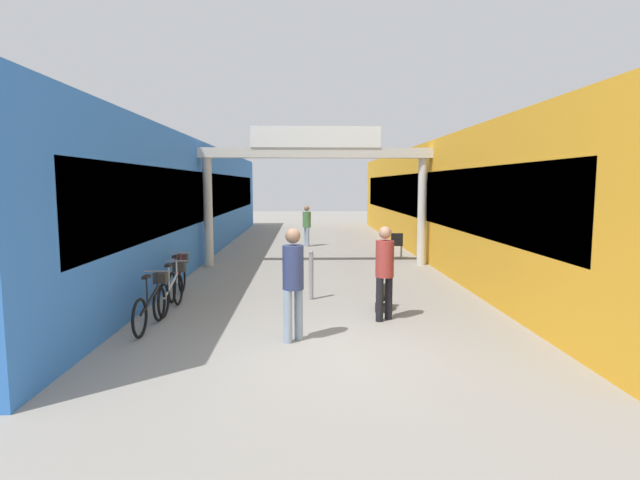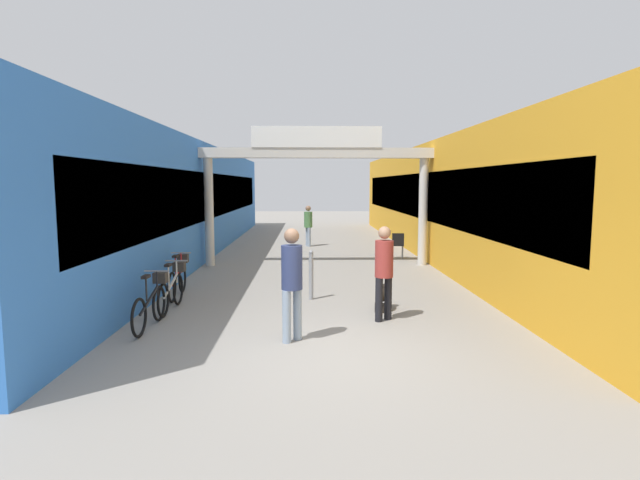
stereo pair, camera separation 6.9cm
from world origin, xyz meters
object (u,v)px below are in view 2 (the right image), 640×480
pedestrian_companion (292,276)px  pedestrian_carrying_crate (308,223)px  dog_on_leash (383,295)px  bicycle_red_third (178,277)px  cafe_chair_black_nearer (398,243)px  bicycle_silver_second (172,288)px  bollard_post_metal (311,274)px  bicycle_black_nearest (151,303)px  pedestrian_with_dog (384,267)px

pedestrian_companion → pedestrian_carrying_crate: bearing=88.8°
dog_on_leash → bicycle_red_third: 4.69m
pedestrian_companion → cafe_chair_black_nearer: pedestrian_companion is taller
pedestrian_carrying_crate → cafe_chair_black_nearer: 4.73m
pedestrian_carrying_crate → bicycle_silver_second: 10.78m
bicycle_silver_second → bollard_post_metal: size_ratio=1.53×
pedestrian_companion → bollard_post_metal: (0.33, 2.97, -0.51)m
bicycle_silver_second → bollard_post_metal: 2.95m
bicycle_red_third → pedestrian_carrying_crate: bearing=72.2°
pedestrian_carrying_crate → dog_on_leash: size_ratio=2.30×
bicycle_black_nearest → bollard_post_metal: 3.55m
bollard_post_metal → cafe_chair_black_nearer: 6.70m
dog_on_leash → pedestrian_with_dog: bearing=-98.5°
dog_on_leash → bicycle_black_nearest: size_ratio=0.43×
dog_on_leash → pedestrian_companion: bearing=-132.0°
pedestrian_companion → bicycle_red_third: (-2.70, 3.35, -0.63)m
pedestrian_with_dog → pedestrian_companion: pedestrian_companion is taller
pedestrian_with_dog → dog_on_leash: size_ratio=2.44×
pedestrian_with_dog → cafe_chair_black_nearer: 7.94m
bicycle_black_nearest → bollard_post_metal: bearing=36.1°
pedestrian_companion → cafe_chair_black_nearer: size_ratio=2.08×
pedestrian_with_dog → pedestrian_carrying_crate: bearing=97.1°
bicycle_red_third → dog_on_leash: bearing=-16.9°
cafe_chair_black_nearer → dog_on_leash: bearing=-102.5°
bicycle_black_nearest → pedestrian_companion: bearing=-19.1°
bicycle_black_nearest → bicycle_red_third: same height
pedestrian_with_dog → bollard_post_metal: size_ratio=1.61×
pedestrian_companion → bicycle_red_third: 4.34m
pedestrian_carrying_crate → bicycle_red_third: pedestrian_carrying_crate is taller
pedestrian_carrying_crate → bollard_post_metal: pedestrian_carrying_crate is taller
pedestrian_carrying_crate → dog_on_leash: 10.68m
bicycle_red_third → bollard_post_metal: size_ratio=1.53×
cafe_chair_black_nearer → pedestrian_with_dog: bearing=-102.1°
pedestrian_companion → bicycle_black_nearest: (-2.54, 0.88, -0.63)m
bollard_post_metal → dog_on_leash: bearing=-33.8°
pedestrian_companion → bicycle_silver_second: (-2.50, 2.13, -0.63)m
pedestrian_companion → dog_on_leash: 2.78m
pedestrian_with_dog → bicycle_black_nearest: bearing=-175.6°
bicycle_red_third → bollard_post_metal: 3.05m
dog_on_leash → bicycle_black_nearest: 4.47m
bicycle_silver_second → bollard_post_metal: (2.83, 0.84, 0.12)m
pedestrian_companion → pedestrian_carrying_crate: pedestrian_companion is taller
pedestrian_carrying_crate → bicycle_red_third: size_ratio=0.99×
pedestrian_carrying_crate → bicycle_silver_second: bearing=-104.9°
dog_on_leash → bicycle_red_third: size_ratio=0.43×
bicycle_red_third → cafe_chair_black_nearer: size_ratio=1.90×
bicycle_silver_second → pedestrian_with_dog: bearing=-12.5°
bicycle_silver_second → bicycle_black_nearest: bearing=-91.7°
cafe_chair_black_nearer → pedestrian_companion: bearing=-110.4°
bicycle_red_third → pedestrian_companion: bearing=-51.1°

